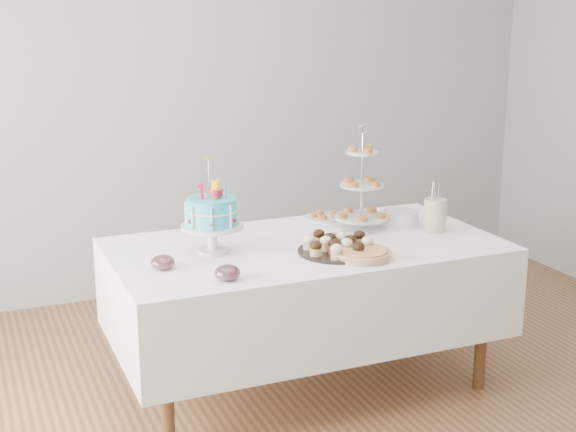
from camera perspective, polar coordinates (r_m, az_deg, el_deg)
name	(u,v)px	position (r m, az deg, el deg)	size (l,w,h in m)	color
floor	(330,411)	(4.03, 2.99, -13.68)	(5.00, 5.00, 0.00)	brown
walls	(334,137)	(3.59, 3.28, 5.65)	(5.04, 4.04, 2.70)	#9A9C9F
table	(305,287)	(4.05, 1.24, -5.06)	(1.92, 1.02, 0.77)	white
birthday_cake	(212,228)	(3.82, -5.40, -0.82)	(0.30, 0.30, 0.46)	silver
cupcake_tray	(338,244)	(3.84, 3.58, -1.99)	(0.39, 0.39, 0.09)	black
pie	(363,254)	(3.76, 5.32, -2.68)	(0.28, 0.28, 0.04)	tan
tiered_stand	(362,186)	(4.22, 5.28, 2.16)	(0.29, 0.29, 0.56)	silver
plate_stack	(400,218)	(4.35, 7.98, -0.15)	(0.20, 0.20, 0.08)	silver
pastry_plate	(325,216)	(4.45, 2.67, 0.00)	(0.23, 0.23, 0.03)	silver
jam_bowl_a	(227,273)	(3.46, -4.33, -4.06)	(0.11, 0.11, 0.07)	silver
jam_bowl_b	(163,262)	(3.64, -8.89, -3.28)	(0.11, 0.11, 0.07)	silver
utensil_pitcher	(435,214)	(4.25, 10.41, 0.15)	(0.12, 0.12, 0.26)	beige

